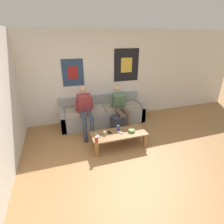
# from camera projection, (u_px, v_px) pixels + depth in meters

# --- Properties ---
(ground_plane) EXTENTS (18.00, 18.00, 0.00)m
(ground_plane) POSITION_uv_depth(u_px,v_px,m) (125.00, 180.00, 3.09)
(ground_plane) COLOR #9E7042
(wall_back) EXTENTS (10.00, 0.07, 2.55)m
(wall_back) POSITION_uv_depth(u_px,v_px,m) (91.00, 78.00, 4.95)
(wall_back) COLOR silver
(wall_back) RESTS_ON ground_plane
(couch) EXTENTS (2.40, 0.72, 0.77)m
(couch) POSITION_uv_depth(u_px,v_px,m) (103.00, 113.00, 5.08)
(couch) COLOR gray
(couch) RESTS_ON ground_plane
(coffee_table) EXTENTS (1.25, 0.52, 0.35)m
(coffee_table) POSITION_uv_depth(u_px,v_px,m) (119.00, 135.00, 3.95)
(coffee_table) COLOR olive
(coffee_table) RESTS_ON ground_plane
(person_seated_adult) EXTENTS (0.47, 0.86, 1.21)m
(person_seated_adult) POSITION_uv_depth(u_px,v_px,m) (85.00, 109.00, 4.44)
(person_seated_adult) COLOR #384256
(person_seated_adult) RESTS_ON ground_plane
(person_seated_teen) EXTENTS (0.47, 0.89, 1.15)m
(person_seated_teen) POSITION_uv_depth(u_px,v_px,m) (120.00, 105.00, 4.73)
(person_seated_teen) COLOR brown
(person_seated_teen) RESTS_ON ground_plane
(backpack) EXTENTS (0.34, 0.36, 0.46)m
(backpack) POSITION_uv_depth(u_px,v_px,m) (118.00, 125.00, 4.53)
(backpack) COLOR #282D38
(backpack) RESTS_ON ground_plane
(ceramic_bowl) EXTENTS (0.15, 0.15, 0.06)m
(ceramic_bowl) POSITION_uv_depth(u_px,v_px,m) (132.00, 131.00, 3.96)
(ceramic_bowl) COLOR #607F47
(ceramic_bowl) RESTS_ON coffee_table
(pillar_candle) EXTENTS (0.06, 0.06, 0.10)m
(pillar_candle) POSITION_uv_depth(u_px,v_px,m) (105.00, 133.00, 3.83)
(pillar_candle) COLOR tan
(pillar_candle) RESTS_ON coffee_table
(drink_can_blue) EXTENTS (0.07, 0.07, 0.12)m
(drink_can_blue) POSITION_uv_depth(u_px,v_px,m) (118.00, 128.00, 4.01)
(drink_can_blue) COLOR #28479E
(drink_can_blue) RESTS_ON coffee_table
(drink_can_red) EXTENTS (0.07, 0.07, 0.12)m
(drink_can_red) POSITION_uv_depth(u_px,v_px,m) (96.00, 139.00, 3.56)
(drink_can_red) COLOR maroon
(drink_can_red) RESTS_ON coffee_table
(game_controller_near_left) EXTENTS (0.06, 0.15, 0.03)m
(game_controller_near_left) POSITION_uv_depth(u_px,v_px,m) (97.00, 135.00, 3.80)
(game_controller_near_left) COLOR white
(game_controller_near_left) RESTS_ON coffee_table
(game_controller_near_right) EXTENTS (0.11, 0.14, 0.03)m
(game_controller_near_right) POSITION_uv_depth(u_px,v_px,m) (120.00, 132.00, 3.92)
(game_controller_near_right) COLOR white
(game_controller_near_right) RESTS_ON coffee_table
(cell_phone) EXTENTS (0.09, 0.15, 0.01)m
(cell_phone) POSITION_uv_depth(u_px,v_px,m) (109.00, 132.00, 3.94)
(cell_phone) COLOR black
(cell_phone) RESTS_ON coffee_table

